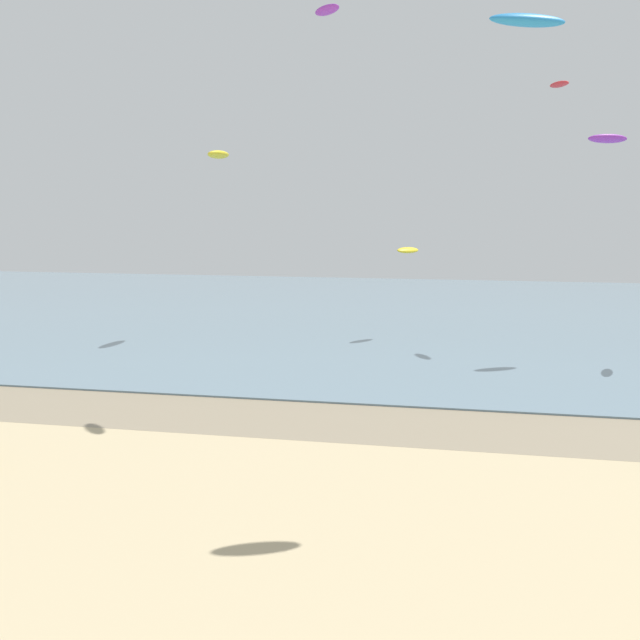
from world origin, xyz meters
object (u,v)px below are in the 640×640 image
kite_aloft_1 (327,10)px  kite_aloft_4 (559,84)px  kite_aloft_2 (608,139)px  kite_aloft_5 (528,20)px  kite_aloft_3 (408,250)px  kite_aloft_6 (218,155)px

kite_aloft_1 → kite_aloft_4: 23.55m
kite_aloft_1 → kite_aloft_2: (16.15, 14.39, -5.37)m
kite_aloft_2 → kite_aloft_5: size_ratio=1.11×
kite_aloft_4 → kite_aloft_1: bearing=117.8°
kite_aloft_4 → kite_aloft_5: size_ratio=0.80×
kite_aloft_1 → kite_aloft_2: bearing=87.2°
kite_aloft_2 → kite_aloft_1: bearing=12.4°
kite_aloft_1 → kite_aloft_5: bearing=-6.8°
kite_aloft_5 → kite_aloft_4: bearing=59.0°
kite_aloft_3 → kite_aloft_6: size_ratio=0.73×
kite_aloft_4 → kite_aloft_6: kite_aloft_4 is taller
kite_aloft_4 → kite_aloft_6: (-25.40, -1.88, -4.76)m
kite_aloft_4 → kite_aloft_3: bearing=61.2°
kite_aloft_2 → kite_aloft_4: size_ratio=1.39×
kite_aloft_1 → kite_aloft_4: size_ratio=0.92×
kite_aloft_5 → kite_aloft_6: (-21.13, 29.30, -2.08)m
kite_aloft_3 → kite_aloft_5: (6.48, -31.43, 9.45)m
kite_aloft_3 → kite_aloft_5: 33.46m
kite_aloft_1 → kite_aloft_4: kite_aloft_1 is taller
kite_aloft_2 → kite_aloft_6: 28.31m
kite_aloft_2 → kite_aloft_4: 7.12m
kite_aloft_4 → kite_aloft_6: 25.91m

